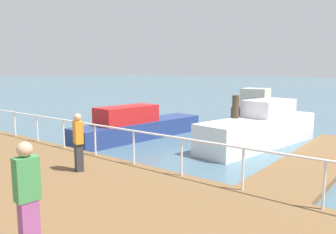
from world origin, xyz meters
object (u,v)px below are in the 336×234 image
moored_boat_0 (258,109)px  pedestrian_0 (28,196)px  moored_boat_4 (261,128)px  pedestrian_1 (78,141)px  moored_boat_2 (137,126)px

moored_boat_0 → pedestrian_0: bearing=-167.4°
moored_boat_4 → pedestrian_1: bearing=165.1°
moored_boat_4 → pedestrian_0: bearing=-175.5°
moored_boat_2 → pedestrian_1: pedestrian_1 is taller
moored_boat_0 → moored_boat_2: bearing=167.6°
moored_boat_4 → moored_boat_0: bearing=24.2°
moored_boat_0 → pedestrian_0: size_ratio=2.66×
moored_boat_2 → moored_boat_0: bearing=-12.4°
moored_boat_0 → moored_boat_4: (-7.28, -3.27, 0.04)m
moored_boat_2 → pedestrian_0: size_ratio=4.03×
moored_boat_0 → pedestrian_1: bearing=-175.7°
moored_boat_0 → moored_boat_2: (-9.49, 2.08, -0.11)m
moored_boat_2 → pedestrian_1: 6.68m
moored_boat_2 → moored_boat_4: bearing=-67.6°
moored_boat_0 → pedestrian_0: pedestrian_0 is taller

